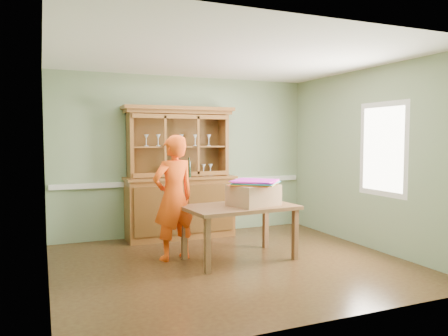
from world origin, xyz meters
name	(u,v)px	position (x,y,z in m)	size (l,w,h in m)	color
floor	(232,264)	(0.00, 0.00, 0.00)	(4.50, 4.50, 0.00)	#4A3218
ceiling	(232,57)	(0.00, 0.00, 2.70)	(4.50, 4.50, 0.00)	white
wall_back	(185,156)	(0.00, 2.00, 1.35)	(4.50, 4.50, 0.00)	gray
wall_left	(46,166)	(-2.25, 0.00, 1.35)	(4.00, 4.00, 0.00)	gray
wall_right	(369,159)	(2.25, 0.00, 1.35)	(4.00, 4.00, 0.00)	gray
wall_front	(324,173)	(0.00, -2.00, 1.35)	(4.50, 4.50, 0.00)	gray
chair_rail	(186,182)	(0.00, 1.98, 0.90)	(4.41, 0.05, 0.08)	silver
framed_map	(47,147)	(-2.23, 0.30, 1.55)	(0.03, 0.60, 0.46)	#301F13
window_panel	(383,149)	(2.23, -0.30, 1.50)	(0.03, 0.96, 1.36)	silver
china_hutch	(180,192)	(-0.18, 1.75, 0.76)	(1.85, 0.61, 2.17)	brown
dining_table	(240,212)	(0.18, 0.15, 0.66)	(1.56, 1.02, 0.74)	brown
cardboard_box	(253,195)	(0.35, 0.08, 0.88)	(0.61, 0.49, 0.28)	#906D4A
kite_stack	(256,183)	(0.38, 0.06, 1.06)	(0.78, 0.78, 0.06)	red
person	(174,198)	(-0.65, 0.50, 0.85)	(0.62, 0.41, 1.70)	#FF4E10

